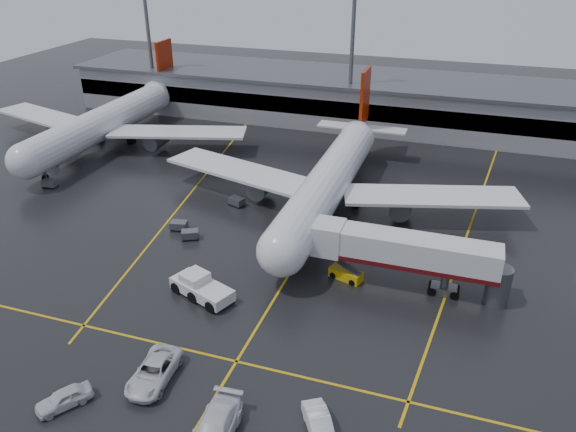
% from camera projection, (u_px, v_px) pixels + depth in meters
% --- Properties ---
extents(ground, '(220.00, 220.00, 0.00)m').
position_uv_depth(ground, '(309.00, 241.00, 66.82)').
color(ground, black).
rests_on(ground, ground).
extents(apron_line_centre, '(0.25, 90.00, 0.02)m').
position_uv_depth(apron_line_centre, '(309.00, 241.00, 66.82)').
color(apron_line_centre, gold).
rests_on(apron_line_centre, ground).
extents(apron_line_stop, '(60.00, 0.25, 0.02)m').
position_uv_depth(apron_line_stop, '(236.00, 361.00, 48.25)').
color(apron_line_stop, gold).
rests_on(apron_line_stop, ground).
extents(apron_line_left, '(9.99, 69.35, 0.02)m').
position_uv_depth(apron_line_left, '(196.00, 187.00, 80.89)').
color(apron_line_left, gold).
rests_on(apron_line_left, ground).
extents(apron_line_right, '(7.57, 69.64, 0.02)m').
position_uv_depth(apron_line_right, '(470.00, 226.00, 70.20)').
color(apron_line_right, gold).
rests_on(apron_line_right, ground).
extents(terminal, '(122.00, 19.00, 8.60)m').
position_uv_depth(terminal, '(382.00, 101.00, 105.31)').
color(terminal, gray).
rests_on(terminal, ground).
extents(light_mast_left, '(3.00, 1.20, 25.45)m').
position_uv_depth(light_mast_left, '(149.00, 37.00, 108.34)').
color(light_mast_left, '#595B60').
rests_on(light_mast_left, ground).
extents(light_mast_mid, '(3.00, 1.20, 25.45)m').
position_uv_depth(light_mast_mid, '(352.00, 49.00, 97.08)').
color(light_mast_mid, '#595B60').
rests_on(light_mast_mid, ground).
extents(main_airliner, '(48.80, 45.60, 14.10)m').
position_uv_depth(main_airliner, '(331.00, 178.00, 73.09)').
color(main_airliner, silver).
rests_on(main_airliner, ground).
extents(second_airliner, '(48.80, 45.60, 14.10)m').
position_uv_depth(second_airliner, '(108.00, 120.00, 95.04)').
color(second_airliner, silver).
rests_on(second_airliner, ground).
extents(jet_bridge, '(19.90, 3.40, 6.05)m').
position_uv_depth(jet_bridge, '(406.00, 254.00, 56.62)').
color(jet_bridge, silver).
rests_on(jet_bridge, ground).
extents(pushback_tractor, '(7.36, 5.03, 2.44)m').
position_uv_depth(pushback_tractor, '(201.00, 287.00, 56.49)').
color(pushback_tractor, silver).
rests_on(pushback_tractor, ground).
extents(belt_loader, '(3.81, 2.54, 2.23)m').
position_uv_depth(belt_loader, '(346.00, 274.00, 59.45)').
color(belt_loader, '#DFAA0B').
rests_on(belt_loader, ground).
extents(service_van_a, '(3.33, 6.43, 1.73)m').
position_uv_depth(service_van_a, '(154.00, 372.00, 45.92)').
color(service_van_a, silver).
rests_on(service_van_a, ground).
extents(service_van_b, '(3.23, 6.91, 1.95)m').
position_uv_depth(service_van_b, '(214.00, 430.00, 40.44)').
color(service_van_b, silver).
rests_on(service_van_b, ground).
extents(service_van_c, '(3.87, 4.88, 1.55)m').
position_uv_depth(service_van_c, '(320.00, 425.00, 41.08)').
color(service_van_c, white).
rests_on(service_van_c, ground).
extents(service_van_d, '(3.86, 4.51, 1.46)m').
position_uv_depth(service_van_d, '(64.00, 398.00, 43.50)').
color(service_van_d, silver).
rests_on(service_van_d, ground).
extents(baggage_cart_a, '(2.37, 2.08, 1.12)m').
position_uv_depth(baggage_cart_a, '(190.00, 234.00, 67.04)').
color(baggage_cart_a, '#595B60').
rests_on(baggage_cart_a, ground).
extents(baggage_cart_b, '(2.21, 1.66, 1.12)m').
position_uv_depth(baggage_cart_b, '(179.00, 225.00, 69.08)').
color(baggage_cart_b, '#595B60').
rests_on(baggage_cart_b, ground).
extents(baggage_cart_c, '(2.31, 1.88, 1.12)m').
position_uv_depth(baggage_cart_c, '(237.00, 201.00, 75.13)').
color(baggage_cart_c, '#595B60').
rests_on(baggage_cart_c, ground).
extents(baggage_cart_d, '(2.34, 1.95, 1.12)m').
position_uv_depth(baggage_cart_d, '(50.00, 161.00, 88.06)').
color(baggage_cart_d, '#595B60').
rests_on(baggage_cart_d, ground).
extents(baggage_cart_e, '(2.11, 1.47, 1.12)m').
position_uv_depth(baggage_cart_e, '(50.00, 183.00, 80.47)').
color(baggage_cart_e, '#595B60').
rests_on(baggage_cart_e, ground).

